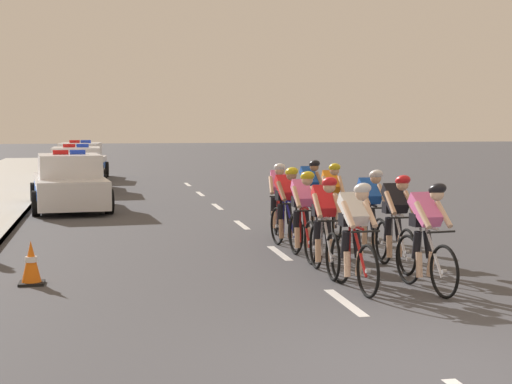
{
  "coord_description": "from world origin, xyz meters",
  "views": [
    {
      "loc": [
        -3.07,
        -6.96,
        2.35
      ],
      "look_at": [
        -0.41,
        7.05,
        1.1
      ],
      "focal_mm": 56.66,
      "sensor_mm": 36.0,
      "label": 1
    }
  ],
  "objects_px": {
    "traffic_cone_near": "(31,263)",
    "cyclist_fourth": "(396,221)",
    "cyclist_tenth": "(310,194)",
    "cyclist_second": "(427,235)",
    "cyclist_lead": "(354,235)",
    "police_car_nearest": "(70,184)",
    "cyclist_fifth": "(303,214)",
    "cyclist_third": "(325,224)",
    "cyclist_eighth": "(331,199)",
    "police_car_third": "(81,163)",
    "cyclist_seventh": "(287,207)",
    "cyclist_sixth": "(370,211)",
    "cyclist_ninth": "(278,199)",
    "police_car_second": "(77,171)"
  },
  "relations": [
    {
      "from": "cyclist_lead",
      "to": "cyclist_eighth",
      "type": "distance_m",
      "value": 5.05
    },
    {
      "from": "cyclist_second",
      "to": "cyclist_eighth",
      "type": "relative_size",
      "value": 1.0
    },
    {
      "from": "cyclist_tenth",
      "to": "cyclist_third",
      "type": "bearing_deg",
      "value": -102.05
    },
    {
      "from": "cyclist_lead",
      "to": "traffic_cone_near",
      "type": "distance_m",
      "value": 4.65
    },
    {
      "from": "cyclist_third",
      "to": "police_car_third",
      "type": "bearing_deg",
      "value": 101.04
    },
    {
      "from": "cyclist_eighth",
      "to": "police_car_second",
      "type": "relative_size",
      "value": 0.39
    },
    {
      "from": "cyclist_third",
      "to": "police_car_third",
      "type": "distance_m",
      "value": 22.01
    },
    {
      "from": "police_car_third",
      "to": "cyclist_second",
      "type": "bearing_deg",
      "value": -77.1
    },
    {
      "from": "police_car_second",
      "to": "cyclist_lead",
      "type": "bearing_deg",
      "value": -75.97
    },
    {
      "from": "cyclist_lead",
      "to": "cyclist_tenth",
      "type": "bearing_deg",
      "value": 81.03
    },
    {
      "from": "cyclist_tenth",
      "to": "cyclist_second",
      "type": "bearing_deg",
      "value": -90.19
    },
    {
      "from": "cyclist_ninth",
      "to": "traffic_cone_near",
      "type": "height_order",
      "value": "cyclist_ninth"
    },
    {
      "from": "cyclist_ninth",
      "to": "traffic_cone_near",
      "type": "relative_size",
      "value": 2.68
    },
    {
      "from": "cyclist_fifth",
      "to": "cyclist_seventh",
      "type": "distance_m",
      "value": 1.18
    },
    {
      "from": "cyclist_fourth",
      "to": "cyclist_tenth",
      "type": "relative_size",
      "value": 1.0
    },
    {
      "from": "cyclist_second",
      "to": "cyclist_fourth",
      "type": "distance_m",
      "value": 1.63
    },
    {
      "from": "cyclist_seventh",
      "to": "cyclist_tenth",
      "type": "height_order",
      "value": "same"
    },
    {
      "from": "cyclist_seventh",
      "to": "cyclist_tenth",
      "type": "relative_size",
      "value": 1.0
    },
    {
      "from": "cyclist_ninth",
      "to": "police_car_second",
      "type": "height_order",
      "value": "police_car_second"
    },
    {
      "from": "cyclist_fifth",
      "to": "traffic_cone_near",
      "type": "relative_size",
      "value": 2.69
    },
    {
      "from": "cyclist_sixth",
      "to": "police_car_nearest",
      "type": "height_order",
      "value": "police_car_nearest"
    },
    {
      "from": "cyclist_fifth",
      "to": "cyclist_tenth",
      "type": "relative_size",
      "value": 1.0
    },
    {
      "from": "cyclist_second",
      "to": "cyclist_tenth",
      "type": "distance_m",
      "value": 6.5
    },
    {
      "from": "cyclist_eighth",
      "to": "police_car_third",
      "type": "bearing_deg",
      "value": 106.79
    },
    {
      "from": "cyclist_eighth",
      "to": "police_car_second",
      "type": "bearing_deg",
      "value": 113.68
    },
    {
      "from": "cyclist_fifth",
      "to": "cyclist_tenth",
      "type": "height_order",
      "value": "same"
    },
    {
      "from": "cyclist_lead",
      "to": "cyclist_fifth",
      "type": "relative_size",
      "value": 1.0
    },
    {
      "from": "cyclist_tenth",
      "to": "police_car_third",
      "type": "xyz_separation_m",
      "value": [
        -5.3,
        16.53,
        -0.11
      ]
    },
    {
      "from": "cyclist_ninth",
      "to": "police_car_second",
      "type": "relative_size",
      "value": 0.39
    },
    {
      "from": "cyclist_fourth",
      "to": "police_car_second",
      "type": "xyz_separation_m",
      "value": [
        -5.43,
        15.83,
        -0.11
      ]
    },
    {
      "from": "traffic_cone_near",
      "to": "cyclist_fourth",
      "type": "bearing_deg",
      "value": 1.27
    },
    {
      "from": "cyclist_third",
      "to": "cyclist_eighth",
      "type": "distance_m",
      "value": 3.91
    },
    {
      "from": "cyclist_sixth",
      "to": "cyclist_eighth",
      "type": "height_order",
      "value": "same"
    },
    {
      "from": "cyclist_lead",
      "to": "police_car_nearest",
      "type": "xyz_separation_m",
      "value": [
        -4.3,
        11.38,
        -0.11
      ]
    },
    {
      "from": "cyclist_third",
      "to": "cyclist_fourth",
      "type": "height_order",
      "value": "same"
    },
    {
      "from": "cyclist_eighth",
      "to": "cyclist_seventh",
      "type": "bearing_deg",
      "value": -135.76
    },
    {
      "from": "cyclist_seventh",
      "to": "police_car_second",
      "type": "relative_size",
      "value": 0.39
    },
    {
      "from": "cyclist_fifth",
      "to": "police_car_second",
      "type": "xyz_separation_m",
      "value": [
        -4.22,
        14.62,
        -0.11
      ]
    },
    {
      "from": "cyclist_second",
      "to": "cyclist_tenth",
      "type": "xyz_separation_m",
      "value": [
        0.02,
        6.5,
        0.0
      ]
    },
    {
      "from": "cyclist_tenth",
      "to": "traffic_cone_near",
      "type": "height_order",
      "value": "cyclist_tenth"
    },
    {
      "from": "cyclist_ninth",
      "to": "police_car_third",
      "type": "xyz_separation_m",
      "value": [
        -4.35,
        17.67,
        -0.11
      ]
    },
    {
      "from": "cyclist_third",
      "to": "cyclist_tenth",
      "type": "bearing_deg",
      "value": 77.95
    },
    {
      "from": "cyclist_lead",
      "to": "cyclist_tenth",
      "type": "height_order",
      "value": "same"
    },
    {
      "from": "cyclist_fourth",
      "to": "cyclist_seventh",
      "type": "bearing_deg",
      "value": 117.21
    },
    {
      "from": "cyclist_sixth",
      "to": "police_car_nearest",
      "type": "relative_size",
      "value": 0.38
    },
    {
      "from": "cyclist_seventh",
      "to": "cyclist_sixth",
      "type": "bearing_deg",
      "value": -38.38
    },
    {
      "from": "cyclist_third",
      "to": "police_car_nearest",
      "type": "bearing_deg",
      "value": 112.46
    },
    {
      "from": "police_car_third",
      "to": "cyclist_seventh",
      "type": "bearing_deg",
      "value": -77.53
    },
    {
      "from": "police_car_nearest",
      "to": "police_car_third",
      "type": "relative_size",
      "value": 1.01
    },
    {
      "from": "cyclist_fourth",
      "to": "police_car_third",
      "type": "height_order",
      "value": "police_car_third"
    }
  ]
}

